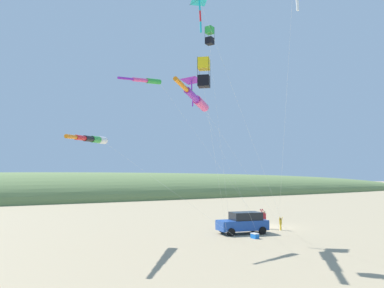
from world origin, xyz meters
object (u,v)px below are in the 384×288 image
at_px(parked_car, 243,223).
at_px(cooler_box, 255,236).
at_px(person_adult_flyer, 264,218).
at_px(kite_windsock_green_low_center, 93,139).
at_px(kite_delta_teal_far_right, 199,0).
at_px(person_child_green_jacket, 281,223).
at_px(kite_box_striped_overhead, 210,36).
at_px(kite_windsock_white_trailing, 146,81).
at_px(kite_delta_checkered_midright, 192,81).
at_px(kite_windsock_blue_topmost, 196,99).
at_px(kite_box_black_fish_shape, 204,73).

distance_m(parked_car, cooler_box, 2.68).
bearing_deg(person_adult_flyer, kite_windsock_green_low_center, -89.70).
bearing_deg(kite_delta_teal_far_right, person_child_green_jacket, 116.73).
relative_size(parked_car, person_child_green_jacket, 3.73).
xyz_separation_m(kite_box_striped_overhead, kite_windsock_green_low_center, (-0.11, -10.31, -9.86)).
xyz_separation_m(parked_car, kite_windsock_white_trailing, (-1.33, -8.74, 11.71)).
distance_m(kite_delta_checkered_midright, kite_windsock_green_low_center, 10.21).
relative_size(person_adult_flyer, kite_windsock_green_low_center, 0.13).
xyz_separation_m(parked_car, kite_delta_checkered_midright, (-1.40, -4.42, 12.30)).
relative_size(parked_car, kite_delta_checkered_midright, 0.34).
xyz_separation_m(kite_delta_teal_far_right, kite_windsock_white_trailing, (-8.17, 0.19, -3.35)).
relative_size(parked_car, kite_box_striped_overhead, 0.25).
xyz_separation_m(kite_delta_checkered_midright, kite_windsock_blue_topmost, (3.85, -1.94, -2.52)).
distance_m(kite_delta_teal_far_right, kite_windsock_white_trailing, 8.83).
bearing_deg(cooler_box, kite_windsock_white_trailing, -115.45).
height_order(parked_car, kite_delta_teal_far_right, kite_delta_teal_far_right).
height_order(kite_box_black_fish_shape, kite_box_striped_overhead, kite_box_striped_overhead).
bearing_deg(kite_windsock_blue_topmost, parked_car, 111.05).
distance_m(kite_box_striped_overhead, kite_windsock_white_trailing, 7.79).
bearing_deg(kite_windsock_green_low_center, cooler_box, 73.12).
xyz_separation_m(cooler_box, kite_windsock_blue_topmost, (0.01, -5.54, 10.52)).
distance_m(person_adult_flyer, person_child_green_jacket, 1.69).
relative_size(kite_box_striped_overhead, kite_windsock_white_trailing, 1.31).
distance_m(kite_box_black_fish_shape, kite_windsock_green_low_center, 9.49).
xyz_separation_m(kite_delta_teal_far_right, kite_windsock_green_low_center, (-8.09, -4.06, -8.32)).
xyz_separation_m(person_adult_flyer, kite_windsock_blue_topmost, (3.79, -10.01, 9.72)).
distance_m(kite_box_black_fish_shape, kite_windsock_blue_topmost, 3.29).
height_order(person_child_green_jacket, kite_box_black_fish_shape, kite_box_black_fish_shape).
height_order(cooler_box, kite_delta_teal_far_right, kite_delta_teal_far_right).
bearing_deg(kite_box_striped_overhead, person_adult_flyer, 91.79).
distance_m(person_adult_flyer, kite_box_striped_overhead, 17.71).
xyz_separation_m(parked_car, person_adult_flyer, (-1.34, 3.65, 0.06)).
distance_m(person_child_green_jacket, kite_box_striped_overhead, 18.30).
bearing_deg(parked_car, kite_windsock_green_low_center, -95.50).
distance_m(parked_car, kite_windsock_green_low_center, 14.69).
distance_m(kite_delta_checkered_midright, kite_windsock_blue_topmost, 4.99).
distance_m(kite_delta_teal_far_right, kite_windsock_green_low_center, 12.30).
bearing_deg(kite_delta_checkered_midright, person_child_green_jacket, 79.63).
bearing_deg(parked_car, kite_windsock_white_trailing, -98.64).
distance_m(cooler_box, kite_windsock_green_low_center, 14.75).
height_order(parked_car, person_adult_flyer, person_adult_flyer).
distance_m(person_child_green_jacket, kite_windsock_green_low_center, 18.69).
bearing_deg(kite_delta_checkered_midright, person_adult_flyer, 89.55).
xyz_separation_m(person_adult_flyer, kite_delta_teal_far_right, (8.18, -12.58, 15.00)).
height_order(kite_delta_checkered_midright, kite_windsock_blue_topmost, kite_delta_checkered_midright).
height_order(kite_box_striped_overhead, kite_windsock_blue_topmost, kite_box_striped_overhead).
bearing_deg(person_child_green_jacket, parked_car, -92.54).
relative_size(kite_box_striped_overhead, kite_windsock_blue_topmost, 1.07).
bearing_deg(person_child_green_jacket, kite_box_striped_overhead, -100.83).
xyz_separation_m(person_child_green_jacket, kite_box_black_fish_shape, (5.09, -11.82, 11.24)).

